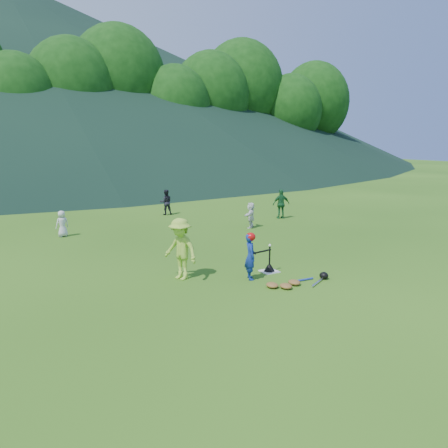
% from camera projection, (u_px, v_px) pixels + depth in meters
% --- Properties ---
extents(ground, '(120.00, 120.00, 0.00)m').
position_uv_depth(ground, '(269.00, 272.00, 11.88)').
color(ground, '#295413').
rests_on(ground, ground).
extents(home_plate, '(0.45, 0.45, 0.02)m').
position_uv_depth(home_plate, '(269.00, 271.00, 11.88)').
color(home_plate, silver).
rests_on(home_plate, ground).
extents(baseball, '(0.08, 0.08, 0.08)m').
position_uv_depth(baseball, '(270.00, 245.00, 11.74)').
color(baseball, white).
rests_on(baseball, batting_tee).
extents(batter_child, '(0.42, 0.51, 1.20)m').
position_uv_depth(batter_child, '(250.00, 257.00, 11.16)').
color(batter_child, navy).
rests_on(batter_child, ground).
extents(adult_coach, '(0.94, 1.17, 1.59)m').
position_uv_depth(adult_coach, '(181.00, 249.00, 11.13)').
color(adult_coach, '#9CCA3B').
rests_on(adult_coach, ground).
extents(fielder_a, '(0.54, 0.42, 0.97)m').
position_uv_depth(fielder_a, '(62.00, 224.00, 16.05)').
color(fielder_a, silver).
rests_on(fielder_a, ground).
extents(fielder_b, '(0.67, 0.58, 1.20)m').
position_uv_depth(fielder_b, '(166.00, 202.00, 20.69)').
color(fielder_b, black).
rests_on(fielder_b, ground).
extents(fielder_c, '(0.84, 0.53, 1.33)m').
position_uv_depth(fielder_c, '(281.00, 204.00, 19.70)').
color(fielder_c, '#1B5A2C').
rests_on(fielder_c, ground).
extents(fielder_d, '(0.92, 0.87, 1.04)m').
position_uv_depth(fielder_d, '(251.00, 215.00, 17.66)').
color(fielder_d, silver).
rests_on(fielder_d, ground).
extents(batting_tee, '(0.30, 0.30, 0.68)m').
position_uv_depth(batting_tee, '(269.00, 267.00, 11.86)').
color(batting_tee, black).
rests_on(batting_tee, home_plate).
extents(batter_gear, '(0.73, 0.26, 0.56)m').
position_uv_depth(batter_gear, '(252.00, 238.00, 11.07)').
color(batter_gear, '#B30B0C').
rests_on(batter_gear, ground).
extents(equipment_pile, '(1.80, 0.68, 0.19)m').
position_uv_depth(equipment_pile, '(295.00, 282.00, 10.80)').
color(equipment_pile, olive).
rests_on(equipment_pile, ground).
extents(outfield_fence, '(70.07, 0.08, 1.33)m').
position_uv_depth(outfield_fence, '(70.00, 174.00, 35.64)').
color(outfield_fence, gray).
rests_on(outfield_fence, ground).
extents(tree_line, '(70.04, 11.40, 14.82)m').
position_uv_depth(tree_line, '(54.00, 86.00, 39.27)').
color(tree_line, '#382314').
rests_on(tree_line, ground).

